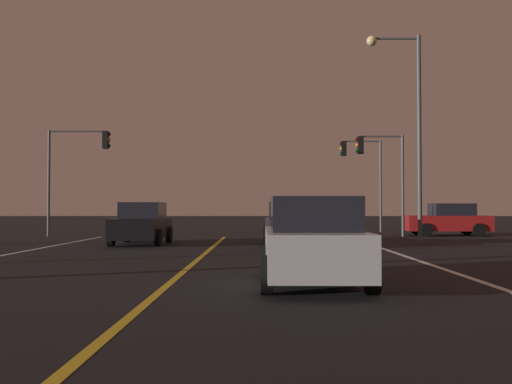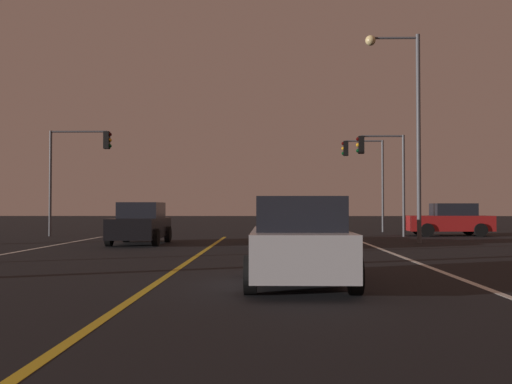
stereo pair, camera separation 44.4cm
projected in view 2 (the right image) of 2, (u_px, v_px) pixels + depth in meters
name	position (u px, v px, depth m)	size (l,w,h in m)	color
lane_edge_right	(476.00, 285.00, 11.32)	(0.16, 36.14, 0.01)	silver
lane_center_divider	(155.00, 284.00, 11.46)	(0.16, 36.14, 0.01)	gold
car_lead_same_lane	(299.00, 242.00, 11.34)	(2.02, 4.30, 1.70)	black
car_crossing_side	(450.00, 220.00, 30.72)	(4.30, 2.02, 1.70)	black
car_oncoming	(141.00, 224.00, 23.85)	(2.02, 4.30, 1.70)	black
car_ahead_far	(287.00, 225.00, 22.47)	(2.02, 4.30, 1.70)	black
traffic_light_near_right	(381.00, 162.00, 29.94)	(2.49, 0.36, 5.19)	#4C4C51
traffic_light_near_left	(80.00, 158.00, 30.30)	(3.25, 0.36, 5.47)	#4C4C51
traffic_light_far_right	(364.00, 164.00, 35.45)	(2.55, 0.36, 5.56)	#4C4C51
street_lamp_right_far	(407.00, 112.00, 24.75)	(2.31, 0.44, 8.84)	#4C4C51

